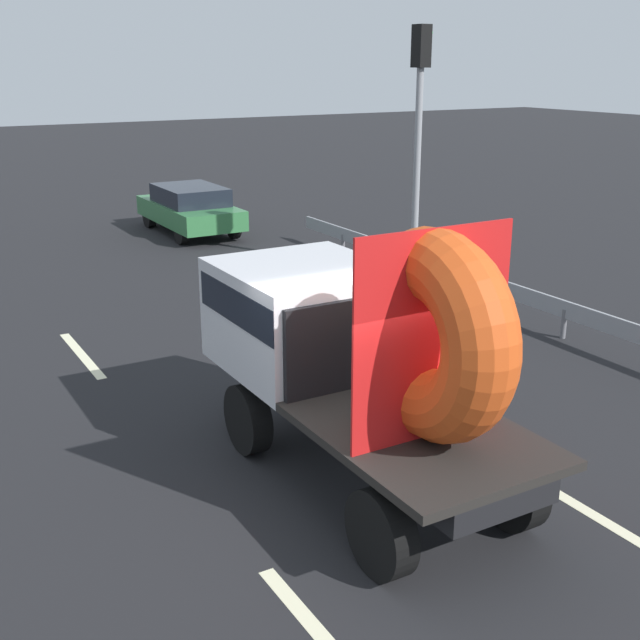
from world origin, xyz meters
name	(u,v)px	position (x,y,z in m)	size (l,w,h in m)	color
ground_plane	(362,496)	(0.00, 0.00, 0.00)	(120.00, 120.00, 0.00)	black
flatbed_truck	(347,341)	(0.20, 0.69, 1.68)	(2.02, 4.97, 3.32)	black
distant_sedan	(190,208)	(3.83, 15.18, 0.74)	(1.82, 4.24, 1.38)	black
traffic_light	(419,116)	(6.63, 7.99, 3.66)	(0.42, 0.36, 5.60)	gray
guardrail	(493,286)	(6.24, 4.79, 0.53)	(0.10, 15.34, 0.71)	gray
lane_dash_left_far	(82,355)	(-1.62, 6.40, 0.00)	(2.55, 0.16, 0.01)	beige
lane_dash_right_near	(603,521)	(2.02, -1.78, 0.00)	(2.42, 0.16, 0.01)	beige
lane_dash_right_far	(275,325)	(2.02, 6.18, 0.00)	(2.97, 0.16, 0.01)	beige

